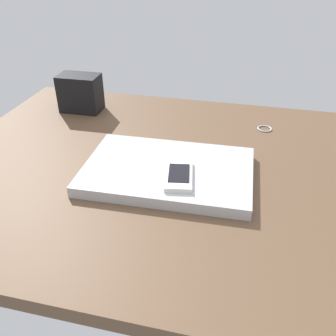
{
  "coord_description": "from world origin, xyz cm",
  "views": [
    {
      "loc": [
        8.9,
        -68.76,
        47.43
      ],
      "look_at": [
        -6.51,
        -3.93,
        5.0
      ],
      "focal_mm": 39.46,
      "sensor_mm": 36.0,
      "label": 1
    }
  ],
  "objects_px": {
    "cell_phone_on_laptop": "(179,175)",
    "key_ring": "(265,129)",
    "desk_organizer": "(80,93)",
    "laptop_closed": "(168,171)"
  },
  "relations": [
    {
      "from": "cell_phone_on_laptop",
      "to": "key_ring",
      "type": "relative_size",
      "value": 3.05
    },
    {
      "from": "cell_phone_on_laptop",
      "to": "desk_organizer",
      "type": "bearing_deg",
      "value": 138.36
    },
    {
      "from": "laptop_closed",
      "to": "key_ring",
      "type": "distance_m",
      "value": 0.34
    },
    {
      "from": "laptop_closed",
      "to": "key_ring",
      "type": "xyz_separation_m",
      "value": [
        0.2,
        0.28,
        -0.01
      ]
    },
    {
      "from": "desk_organizer",
      "to": "key_ring",
      "type": "distance_m",
      "value": 0.53
    },
    {
      "from": "cell_phone_on_laptop",
      "to": "desk_organizer",
      "type": "relative_size",
      "value": 1.01
    },
    {
      "from": "laptop_closed",
      "to": "cell_phone_on_laptop",
      "type": "distance_m",
      "value": 0.05
    },
    {
      "from": "cell_phone_on_laptop",
      "to": "key_ring",
      "type": "height_order",
      "value": "cell_phone_on_laptop"
    },
    {
      "from": "key_ring",
      "to": "laptop_closed",
      "type": "bearing_deg",
      "value": -125.62
    },
    {
      "from": "cell_phone_on_laptop",
      "to": "desk_organizer",
      "type": "distance_m",
      "value": 0.48
    }
  ]
}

